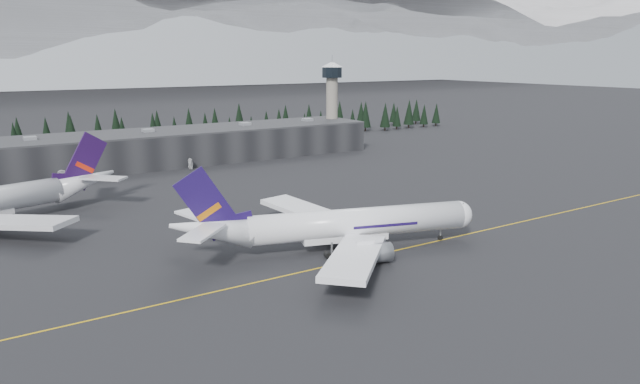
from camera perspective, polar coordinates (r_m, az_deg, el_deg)
ground at (r=120.71m, az=5.12°, el=-6.01°), size 1400.00×1400.00×0.00m
taxiline at (r=119.22m, az=5.71°, el=-6.27°), size 400.00×0.40×0.02m
terminal at (r=228.57m, az=-14.30°, el=4.46°), size 160.00×30.00×12.60m
control_tower at (r=262.29m, az=1.21°, el=9.71°), size 10.00×10.00×37.70m
treeline at (r=263.53m, az=-16.87°, el=5.69°), size 360.00×20.00×15.00m
mountain_ridge at (r=1093.00m, az=-29.16°, el=9.56°), size 4400.00×900.00×420.00m
jet_main at (r=119.90m, az=1.20°, el=-3.34°), size 64.55×58.38×19.44m
gse_vehicle_a at (r=199.70m, az=-24.33°, el=0.81°), size 3.31×5.41×1.40m
gse_vehicle_b at (r=213.72m, az=-12.76°, el=2.42°), size 4.35×3.25×1.38m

